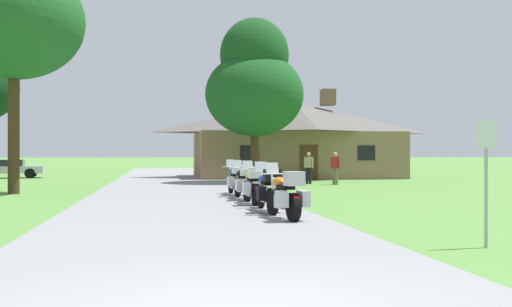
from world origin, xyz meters
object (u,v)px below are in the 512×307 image
object	(u,v)px
metal_signpost_roadside	(486,167)
parked_silver_sedan_far_left	(9,168)
tree_left_near	(14,4)
motorcycle_blue_second_in_row	(268,190)
bystander_red_shirt_beside_signpost	(335,166)
tree_by_lodge_front	(254,83)
bystander_tan_shirt_near_lodge	(309,166)
motorcycle_yellow_third_in_row	(253,186)
motorcycle_orange_nearest_to_camera	(286,195)
motorcycle_blue_farthest_in_row	(235,180)
motorcycle_black_fourth_in_row	(244,183)

from	to	relation	value
metal_signpost_roadside	parked_silver_sedan_far_left	xyz separation A→B (m)	(-15.04, 31.63, -0.71)
tree_left_near	motorcycle_blue_second_in_row	bearing A→B (deg)	-47.03
bystander_red_shirt_beside_signpost	tree_by_lodge_front	xyz separation A→B (m)	(-3.83, 2.23, 4.48)
bystander_red_shirt_beside_signpost	tree_by_lodge_front	world-z (taller)	tree_by_lodge_front
bystander_tan_shirt_near_lodge	parked_silver_sedan_far_left	xyz separation A→B (m)	(-17.39, 10.54, -0.29)
bystander_red_shirt_beside_signpost	metal_signpost_roadside	xyz separation A→B (m)	(-3.51, -20.12, 0.42)
metal_signpost_roadside	tree_by_lodge_front	distance (m)	22.72
tree_left_near	parked_silver_sedan_far_left	bearing A→B (deg)	103.82
motorcycle_yellow_third_in_row	bystander_red_shirt_beside_signpost	xyz separation A→B (m)	(6.11, 11.63, 0.32)
motorcycle_yellow_third_in_row	metal_signpost_roadside	distance (m)	8.91
motorcycle_orange_nearest_to_camera	tree_left_near	world-z (taller)	tree_left_near
metal_signpost_roadside	motorcycle_blue_second_in_row	bearing A→B (deg)	112.30
motorcycle_blue_second_in_row	tree_by_lodge_front	world-z (taller)	tree_by_lodge_front
motorcycle_yellow_third_in_row	tree_left_near	xyz separation A→B (m)	(-8.42, 6.84, 6.86)
metal_signpost_roadside	tree_left_near	world-z (taller)	tree_left_near
bystander_tan_shirt_near_lodge	tree_left_near	world-z (taller)	tree_left_near
motorcycle_orange_nearest_to_camera	bystander_red_shirt_beside_signpost	xyz separation A→B (m)	(6.00, 15.84, 0.32)
motorcycle_blue_second_in_row	tree_by_lodge_front	size ratio (longest dim) A/B	0.23
motorcycle_yellow_third_in_row	parked_silver_sedan_far_left	distance (m)	26.28
motorcycle_blue_farthest_in_row	parked_silver_sedan_far_left	distance (m)	22.74
bystander_red_shirt_beside_signpost	metal_signpost_roadside	bearing A→B (deg)	130.49
parked_silver_sedan_far_left	bystander_red_shirt_beside_signpost	bearing A→B (deg)	-128.15
bystander_red_shirt_beside_signpost	tree_by_lodge_front	size ratio (longest dim) A/B	0.19
motorcycle_blue_farthest_in_row	bystander_tan_shirt_near_lodge	world-z (taller)	bystander_tan_shirt_near_lodge
motorcycle_orange_nearest_to_camera	parked_silver_sedan_far_left	xyz separation A→B (m)	(-12.54, 27.35, 0.03)
tree_by_lodge_front	parked_silver_sedan_far_left	xyz separation A→B (m)	(-14.71, 9.28, -4.76)
motorcycle_blue_farthest_in_row	bystander_tan_shirt_near_lodge	bearing A→B (deg)	56.61
motorcycle_black_fourth_in_row	tree_left_near	bearing A→B (deg)	145.37
motorcycle_orange_nearest_to_camera	metal_signpost_roadside	world-z (taller)	metal_signpost_roadside
motorcycle_orange_nearest_to_camera	bystander_red_shirt_beside_signpost	bearing A→B (deg)	61.59
bystander_tan_shirt_near_lodge	motorcycle_orange_nearest_to_camera	bearing A→B (deg)	-62.22
parked_silver_sedan_far_left	motorcycle_blue_second_in_row	bearing A→B (deg)	-160.14
tree_left_near	motorcycle_yellow_third_in_row	bearing A→B (deg)	-39.11
bystander_tan_shirt_near_lodge	motorcycle_yellow_third_in_row	bearing A→B (deg)	-67.61
motorcycle_black_fourth_in_row	parked_silver_sedan_far_left	world-z (taller)	motorcycle_black_fourth_in_row
motorcycle_blue_second_in_row	bystander_tan_shirt_near_lodge	world-z (taller)	bystander_tan_shirt_near_lodge
motorcycle_blue_second_in_row	bystander_red_shirt_beside_signpost	xyz separation A→B (m)	(6.07, 13.88, 0.32)
motorcycle_yellow_third_in_row	motorcycle_blue_farthest_in_row	bearing A→B (deg)	89.75
bystander_tan_shirt_near_lodge	tree_by_lodge_front	xyz separation A→B (m)	(-2.68, 1.25, 4.48)
motorcycle_blue_second_in_row	parked_silver_sedan_far_left	size ratio (longest dim) A/B	0.48
motorcycle_orange_nearest_to_camera	motorcycle_blue_farthest_in_row	distance (m)	8.30
motorcycle_yellow_third_in_row	parked_silver_sedan_far_left	xyz separation A→B (m)	(-12.43, 23.15, 0.03)
bystander_tan_shirt_near_lodge	parked_silver_sedan_far_left	world-z (taller)	bystander_tan_shirt_near_lodge
motorcycle_orange_nearest_to_camera	motorcycle_blue_second_in_row	bearing A→B (deg)	84.30
motorcycle_blue_second_in_row	motorcycle_blue_farthest_in_row	size ratio (longest dim) A/B	1.00
motorcycle_yellow_third_in_row	motorcycle_blue_farthest_in_row	distance (m)	4.10
motorcycle_black_fourth_in_row	bystander_red_shirt_beside_signpost	xyz separation A→B (m)	(6.11, 9.64, 0.32)
motorcycle_blue_farthest_in_row	tree_by_lodge_front	xyz separation A→B (m)	(2.29, 9.77, 4.80)
motorcycle_orange_nearest_to_camera	bystander_red_shirt_beside_signpost	size ratio (longest dim) A/B	1.25
motorcycle_yellow_third_in_row	tree_left_near	world-z (taller)	tree_left_near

